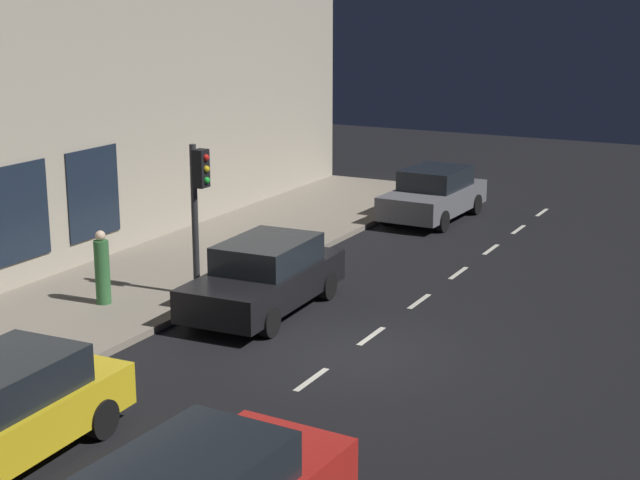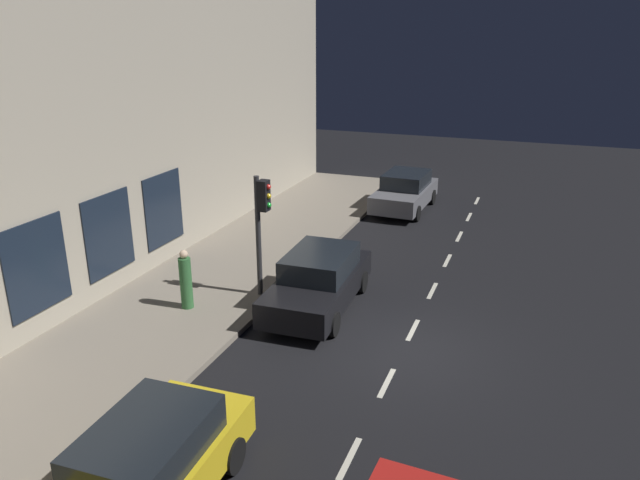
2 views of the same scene
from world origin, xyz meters
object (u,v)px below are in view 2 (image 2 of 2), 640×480
(parked_car_2, at_px, (319,280))
(pedestrian_0, at_px, (186,281))
(parked_car_3, at_px, (405,191))
(parked_car_0, at_px, (145,473))
(traffic_light, at_px, (261,216))

(parked_car_2, bearing_deg, pedestrian_0, 24.07)
(parked_car_3, bearing_deg, parked_car_0, 92.57)
(parked_car_0, relative_size, pedestrian_0, 2.70)
(traffic_light, relative_size, parked_car_0, 0.77)
(parked_car_0, bearing_deg, pedestrian_0, -64.30)
(parked_car_2, bearing_deg, parked_car_3, -92.38)
(parked_car_2, relative_size, parked_car_3, 1.04)
(pedestrian_0, bearing_deg, parked_car_2, -3.58)
(traffic_light, bearing_deg, parked_car_2, -176.44)
(traffic_light, relative_size, parked_car_3, 0.78)
(parked_car_2, distance_m, parked_car_3, 10.09)
(traffic_light, xyz_separation_m, parked_car_3, (-1.65, -10.19, -1.69))
(traffic_light, distance_m, parked_car_2, 2.35)
(parked_car_2, distance_m, pedestrian_0, 3.57)
(traffic_light, xyz_separation_m, pedestrian_0, (1.57, 1.48, -1.57))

